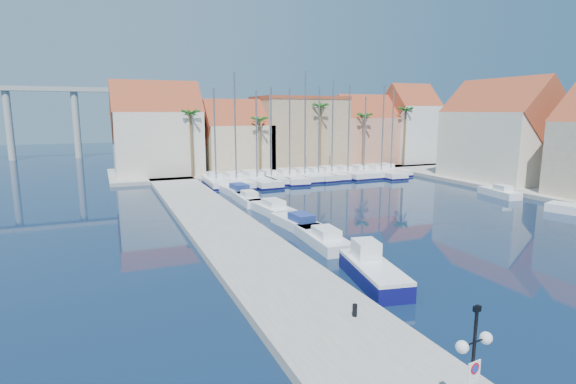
% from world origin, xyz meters
% --- Properties ---
extents(ground, '(260.00, 260.00, 0.00)m').
position_xyz_m(ground, '(0.00, 0.00, 0.00)').
color(ground, '#081732').
rests_on(ground, ground).
extents(quay_west, '(6.00, 77.00, 0.50)m').
position_xyz_m(quay_west, '(-9.00, 13.50, 0.25)').
color(quay_west, gray).
rests_on(quay_west, ground).
extents(shore_north, '(54.00, 16.00, 0.50)m').
position_xyz_m(shore_north, '(10.00, 48.00, 0.25)').
color(shore_north, gray).
rests_on(shore_north, ground).
extents(shore_east, '(12.00, 60.00, 0.50)m').
position_xyz_m(shore_east, '(32.00, 15.00, 0.25)').
color(shore_east, gray).
rests_on(shore_east, ground).
extents(lamp_post, '(1.33, 0.48, 3.95)m').
position_xyz_m(lamp_post, '(-8.67, -12.48, 3.09)').
color(lamp_post, black).
rests_on(lamp_post, quay_west).
extents(bollard, '(0.23, 0.23, 0.57)m').
position_xyz_m(bollard, '(-7.70, -4.70, 0.78)').
color(bollard, black).
rests_on(bollard, quay_west).
extents(fishing_boat, '(3.14, 6.41, 2.15)m').
position_xyz_m(fishing_boat, '(-3.96, -0.42, 0.71)').
color(fishing_boat, '#0E0E52').
rests_on(fishing_boat, ground).
extents(motorboat_west_0, '(2.47, 6.58, 1.40)m').
position_xyz_m(motorboat_west_0, '(-3.25, 7.14, 0.51)').
color(motorboat_west_0, white).
rests_on(motorboat_west_0, ground).
extents(motorboat_west_1, '(2.56, 6.53, 1.40)m').
position_xyz_m(motorboat_west_1, '(-3.07, 11.96, 0.51)').
color(motorboat_west_1, white).
rests_on(motorboat_west_1, ground).
extents(motorboat_west_2, '(2.80, 6.93, 1.40)m').
position_xyz_m(motorboat_west_2, '(-3.09, 18.40, 0.51)').
color(motorboat_west_2, white).
rests_on(motorboat_west_2, ground).
extents(motorboat_west_3, '(1.95, 5.90, 1.40)m').
position_xyz_m(motorboat_west_3, '(-3.73, 23.62, 0.51)').
color(motorboat_west_3, white).
rests_on(motorboat_west_3, ground).
extents(motorboat_west_4, '(2.88, 7.32, 1.40)m').
position_xyz_m(motorboat_west_4, '(-3.39, 28.63, 0.51)').
color(motorboat_west_4, white).
rests_on(motorboat_west_4, ground).
extents(motorboat_east_1, '(2.60, 5.64, 1.40)m').
position_xyz_m(motorboat_east_1, '(23.99, 16.17, 0.51)').
color(motorboat_east_1, white).
rests_on(motorboat_east_1, ground).
extents(sailboat_0, '(2.83, 9.34, 12.53)m').
position_xyz_m(sailboat_0, '(-4.11, 36.44, 0.60)').
color(sailboat_0, white).
rests_on(sailboat_0, ground).
extents(sailboat_1, '(2.80, 10.15, 14.47)m').
position_xyz_m(sailboat_1, '(-1.65, 35.69, 0.61)').
color(sailboat_1, white).
rests_on(sailboat_1, ground).
extents(sailboat_2, '(3.81, 11.97, 12.22)m').
position_xyz_m(sailboat_2, '(1.17, 35.78, 0.56)').
color(sailboat_2, white).
rests_on(sailboat_2, ground).
extents(sailboat_3, '(2.65, 8.91, 12.70)m').
position_xyz_m(sailboat_3, '(3.49, 36.30, 0.61)').
color(sailboat_3, white).
rests_on(sailboat_3, ground).
extents(sailboat_4, '(3.55, 10.62, 12.62)m').
position_xyz_m(sailboat_4, '(6.11, 36.05, 0.58)').
color(sailboat_4, white).
rests_on(sailboat_4, ground).
extents(sailboat_5, '(2.39, 8.42, 14.94)m').
position_xyz_m(sailboat_5, '(8.49, 36.20, 0.67)').
color(sailboat_5, white).
rests_on(sailboat_5, ground).
extents(sailboat_6, '(2.85, 8.61, 12.98)m').
position_xyz_m(sailboat_6, '(10.57, 36.14, 0.62)').
color(sailboat_6, white).
rests_on(sailboat_6, ground).
extents(sailboat_7, '(3.20, 9.40, 14.07)m').
position_xyz_m(sailboat_7, '(13.11, 36.80, 0.62)').
color(sailboat_7, white).
rests_on(sailboat_7, ground).
extents(sailboat_8, '(2.76, 9.23, 13.29)m').
position_xyz_m(sailboat_8, '(15.48, 36.39, 0.61)').
color(sailboat_8, white).
rests_on(sailboat_8, ground).
extents(sailboat_9, '(2.63, 8.83, 11.66)m').
position_xyz_m(sailboat_9, '(18.21, 36.29, 0.59)').
color(sailboat_9, white).
rests_on(sailboat_9, ground).
extents(sailboat_10, '(2.93, 10.70, 13.38)m').
position_xyz_m(sailboat_10, '(20.73, 35.59, 0.59)').
color(sailboat_10, white).
rests_on(sailboat_10, ground).
extents(sailboat_11, '(2.83, 8.64, 12.82)m').
position_xyz_m(sailboat_11, '(23.26, 36.67, 0.62)').
color(sailboat_11, white).
rests_on(sailboat_11, ground).
extents(building_0, '(12.30, 9.00, 13.50)m').
position_xyz_m(building_0, '(-10.00, 47.00, 6.52)').
color(building_0, beige).
rests_on(building_0, shore_north).
extents(building_1, '(10.30, 8.00, 11.00)m').
position_xyz_m(building_1, '(2.00, 47.00, 5.30)').
color(building_1, tan).
rests_on(building_1, shore_north).
extents(building_2, '(14.20, 10.20, 11.50)m').
position_xyz_m(building_2, '(13.00, 48.00, 6.26)').
color(building_2, '#9D8460').
rests_on(building_2, shore_north).
extents(building_3, '(10.30, 8.00, 12.00)m').
position_xyz_m(building_3, '(25.00, 47.00, 5.86)').
color(building_3, '#BC755F').
rests_on(building_3, shore_north).
extents(building_4, '(8.30, 8.00, 14.00)m').
position_xyz_m(building_4, '(34.00, 46.00, 6.97)').
color(building_4, silver).
rests_on(building_4, shore_north).
extents(building_6, '(9.00, 14.30, 13.50)m').
position_xyz_m(building_6, '(32.00, 24.00, 6.52)').
color(building_6, beige).
rests_on(building_6, shore_east).
extents(palm_0, '(2.60, 2.60, 10.15)m').
position_xyz_m(palm_0, '(-6.00, 42.00, 9.08)').
color(palm_0, brown).
rests_on(palm_0, shore_north).
extents(palm_1, '(2.60, 2.60, 9.15)m').
position_xyz_m(palm_1, '(4.00, 42.00, 8.14)').
color(palm_1, brown).
rests_on(palm_1, shore_north).
extents(palm_2, '(2.60, 2.60, 11.15)m').
position_xyz_m(palm_2, '(14.00, 42.00, 10.02)').
color(palm_2, brown).
rests_on(palm_2, shore_north).
extents(palm_3, '(2.60, 2.60, 9.65)m').
position_xyz_m(palm_3, '(22.00, 42.00, 8.61)').
color(palm_3, brown).
rests_on(palm_3, shore_north).
extents(palm_4, '(2.60, 2.60, 10.65)m').
position_xyz_m(palm_4, '(30.00, 42.00, 9.55)').
color(palm_4, brown).
rests_on(palm_4, shore_north).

